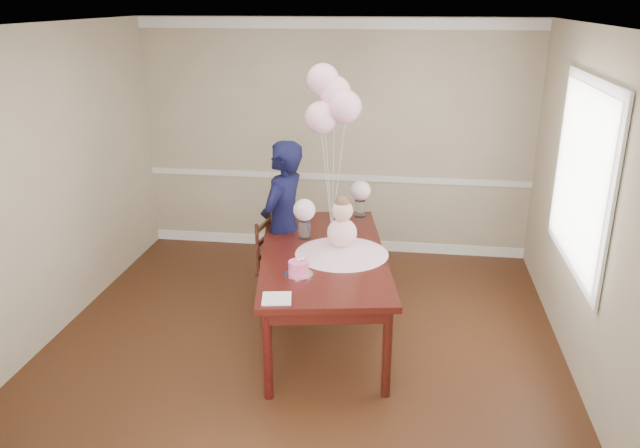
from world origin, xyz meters
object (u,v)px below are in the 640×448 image
Objects in this scene: birthday_cake at (298,268)px; dining_chair_seat at (281,269)px; woman at (283,226)px; dining_table_top at (323,254)px.

dining_chair_seat is at bearing 109.68° from birthday_cake.
birthday_cake is at bearing -61.62° from dining_chair_seat.
dining_chair_seat is 0.44m from woman.
birthday_cake is 0.41× the size of dining_chair_seat.
dining_chair_seat is (-0.47, 0.45, -0.37)m from dining_table_top.
dining_table_top reaches higher than dining_chair_seat.
dining_chair_seat is at bearing 126.60° from dining_table_top.
birthday_cake reaches higher than dining_chair_seat.
dining_table_top is 5.46× the size of dining_chair_seat.
woman is at bearing 85.83° from dining_chair_seat.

